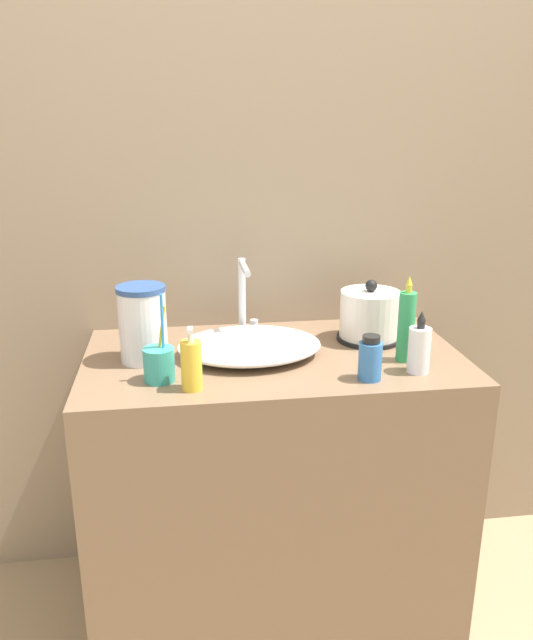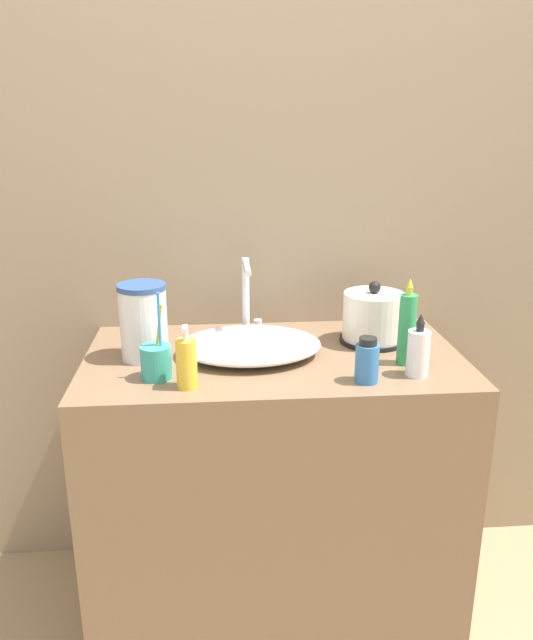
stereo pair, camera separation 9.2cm
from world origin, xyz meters
The scene contains 11 objects.
wall_back centered at (0.00, 0.58, 1.30)m, with size 6.00×0.04×2.60m.
vanity_counter centered at (0.00, 0.28, 0.40)m, with size 1.01×0.56×0.80m.
sink_basin centered at (-0.06, 0.29, 0.83)m, with size 0.39×0.30×0.06m.
faucet centered at (-0.06, 0.45, 0.93)m, with size 0.06×0.17×0.23m.
electric_kettle centered at (0.29, 0.36, 0.87)m, with size 0.18×0.18×0.18m.
toothbrush_cup centered at (-0.30, 0.15, 0.85)m, with size 0.08×0.08×0.22m.
lotion_bottle centered at (-0.22, 0.09, 0.87)m, with size 0.05×0.05×0.16m.
shampoo_bottle centered at (0.33, 0.19, 0.90)m, with size 0.04×0.04×0.23m.
mouthwash_bottle centered at (0.34, 0.11, 0.87)m, with size 0.06×0.06×0.16m.
hand_cream_bottle centered at (0.21, 0.08, 0.86)m, with size 0.06×0.06×0.11m.
water_pitcher centered at (-0.34, 0.29, 0.91)m, with size 0.13×0.13×0.20m.
Camera 1 is at (-0.24, -1.27, 1.41)m, focal length 35.00 mm.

